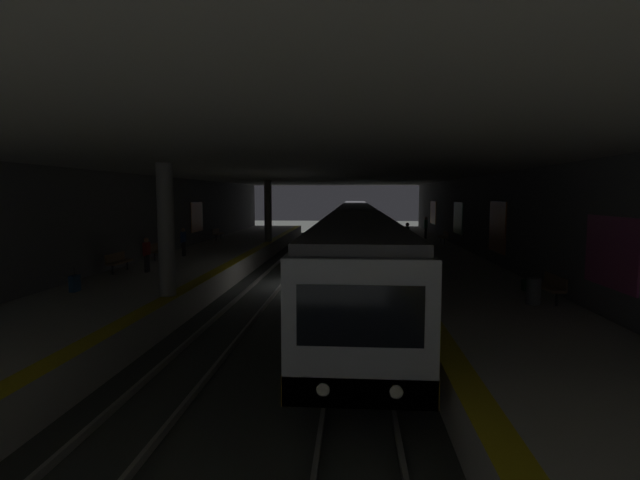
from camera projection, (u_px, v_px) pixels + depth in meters
name	position (u px, v px, depth m)	size (l,w,h in m)	color
ground_plane	(312.00, 285.00, 24.08)	(120.00, 120.00, 0.00)	#383A38
track_left	(356.00, 284.00, 23.91)	(60.00, 1.53, 0.16)	gray
track_right	(269.00, 283.00, 24.23)	(60.00, 1.53, 0.16)	gray
platform_left	(445.00, 276.00, 23.56)	(60.00, 5.30, 1.06)	beige
platform_right	(185.00, 273.00, 24.50)	(60.00, 5.30, 1.06)	beige
wall_left	(506.00, 231.00, 23.19)	(60.00, 0.56, 5.60)	slate
wall_right	(128.00, 229.00, 24.48)	(60.00, 0.56, 5.60)	slate
ceiling_slab	(312.00, 169.00, 23.53)	(60.00, 19.40, 0.40)	beige
pillar_near	(166.00, 230.00, 16.39)	(0.56, 0.56, 4.55)	gray
pillar_far	(268.00, 211.00, 35.73)	(0.56, 0.56, 4.55)	gray
metro_train	(356.00, 226.00, 38.24)	(60.09, 2.83, 3.49)	#B7BCC6
bench_left_mid	(551.00, 285.00, 15.65)	(1.70, 0.47, 0.86)	#262628
bench_left_far	(444.00, 236.00, 34.37)	(1.70, 0.47, 0.86)	#262628
bench_right_near	(118.00, 261.00, 21.56)	(1.70, 0.47, 0.86)	#262628
bench_right_mid	(158.00, 249.00, 25.96)	(1.70, 0.47, 0.86)	#262628
bench_right_far	(217.00, 233.00, 37.19)	(1.70, 0.47, 0.86)	#262628
person_waiting_near	(426.00, 227.00, 38.14)	(0.60, 0.24, 1.73)	#282828
person_walking_mid	(183.00, 241.00, 27.28)	(0.60, 0.22, 1.59)	black
person_standing_far	(147.00, 254.00, 21.59)	(0.60, 0.22, 1.56)	#262626
person_boarding	(407.00, 235.00, 30.16)	(0.60, 0.24, 1.74)	#3B3B3B
suitcase_rolling	(75.00, 283.00, 17.23)	(0.43, 0.21, 0.90)	navy
backpack_on_floor	(525.00, 285.00, 17.39)	(0.30, 0.20, 0.40)	#1E512D
trash_bin	(534.00, 291.00, 15.21)	(0.44, 0.44, 0.85)	#595B5E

